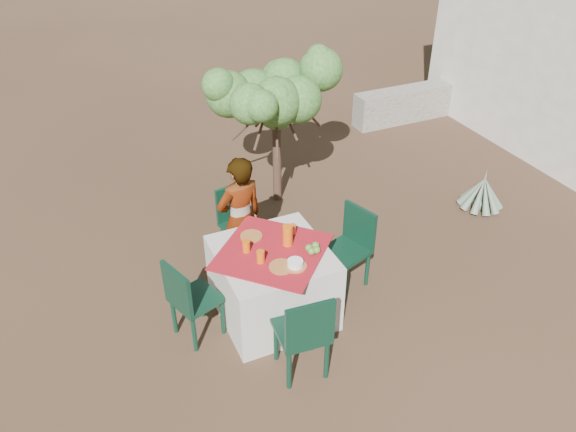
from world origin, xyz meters
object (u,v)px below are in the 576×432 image
object	(u,v)px
chair_far	(238,219)
chair_near	(305,333)
juice_pitcher	(288,235)
table	(273,282)
person	(240,219)
chair_right	(351,244)
chair_left	(189,298)
agave	(482,193)
shrub_tree	(279,100)

from	to	relation	value
chair_far	chair_near	size ratio (longest dim) A/B	0.94
juice_pitcher	chair_far	bearing A→B (deg)	98.72
juice_pitcher	table	bearing A→B (deg)	-168.40
chair_far	person	distance (m)	0.41
chair_right	chair_left	bearing A→B (deg)	-105.04
chair_far	person	world-z (taller)	person
chair_right	person	xyz separation A→B (m)	(-0.98, 0.59, 0.22)
table	chair_left	world-z (taller)	chair_left
chair_near	chair_far	bearing A→B (deg)	-88.10
agave	chair_left	bearing A→B (deg)	-170.18
table	person	bearing A→B (deg)	95.10
chair_far	juice_pitcher	bearing A→B (deg)	-93.34
shrub_tree	agave	xyz separation A→B (m)	(2.24, -1.30, -1.14)
chair_far	chair_left	world-z (taller)	chair_left
chair_left	chair_near	bearing A→B (deg)	-157.54
chair_left	agave	distance (m)	4.07
table	juice_pitcher	distance (m)	0.52
chair_right	juice_pitcher	distance (m)	0.84
chair_left	juice_pitcher	xyz separation A→B (m)	(1.00, 0.03, 0.39)
chair_far	chair_near	world-z (taller)	chair_near
chair_right	juice_pitcher	world-z (taller)	juice_pitcher
shrub_tree	table	bearing A→B (deg)	-115.14
agave	juice_pitcher	xyz separation A→B (m)	(-3.00, -0.66, 0.66)
chair_far	chair_left	size ratio (longest dim) A/B	0.99
table	person	distance (m)	0.77
agave	chair_right	bearing A→B (deg)	-165.37
juice_pitcher	chair_right	bearing A→B (deg)	5.41
chair_left	chair_right	distance (m)	1.75
table	shrub_tree	world-z (taller)	shrub_tree
table	chair_near	distance (m)	0.85
chair_left	juice_pitcher	size ratio (longest dim) A/B	4.14
table	chair_left	bearing A→B (deg)	179.81
chair_right	shrub_tree	size ratio (longest dim) A/B	0.52
chair_left	shrub_tree	size ratio (longest dim) A/B	0.51
chair_left	shrub_tree	world-z (taller)	shrub_tree
chair_far	chair_near	distance (m)	1.86
chair_far	person	xyz separation A→B (m)	(-0.08, -0.33, 0.23)
agave	juice_pitcher	size ratio (longest dim) A/B	2.90
chair_left	juice_pitcher	bearing A→B (deg)	-107.72
shrub_tree	chair_right	bearing A→B (deg)	-90.45
chair_right	person	world-z (taller)	person
table	chair_far	bearing A→B (deg)	88.75
shrub_tree	chair_left	bearing A→B (deg)	-131.46
shrub_tree	chair_far	bearing A→B (deg)	-133.17
chair_far	chair_right	distance (m)	1.28
chair_right	chair_near	bearing A→B (deg)	-64.60
person	juice_pitcher	distance (m)	0.72
agave	juice_pitcher	distance (m)	3.14
chair_right	person	bearing A→B (deg)	-139.30
table	chair_far	xyz separation A→B (m)	(0.02, 1.02, 0.10)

